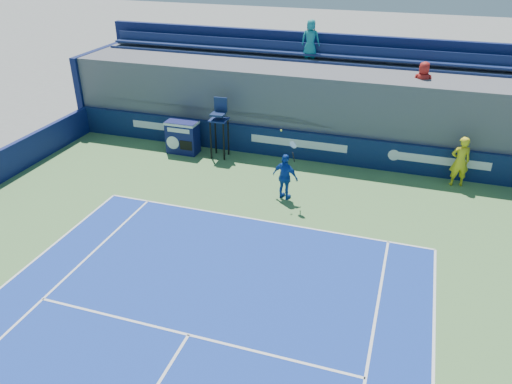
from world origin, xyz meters
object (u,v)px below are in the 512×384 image
(ball_person, at_px, (460,161))
(tennis_player, at_px, (285,177))
(umpire_chair, at_px, (219,122))
(match_clock, at_px, (183,136))

(ball_person, xyz_separation_m, tennis_player, (-5.77, -2.96, -0.12))
(ball_person, relative_size, umpire_chair, 0.77)
(ball_person, height_order, umpire_chair, umpire_chair)
(match_clock, xyz_separation_m, umpire_chair, (1.64, 0.11, 0.79))
(match_clock, relative_size, umpire_chair, 0.56)
(match_clock, bearing_deg, umpire_chair, 3.94)
(ball_person, height_order, match_clock, ball_person)
(umpire_chair, bearing_deg, ball_person, 1.52)
(umpire_chair, xyz_separation_m, tennis_player, (3.52, -2.71, -0.68))
(ball_person, bearing_deg, umpire_chair, -11.71)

